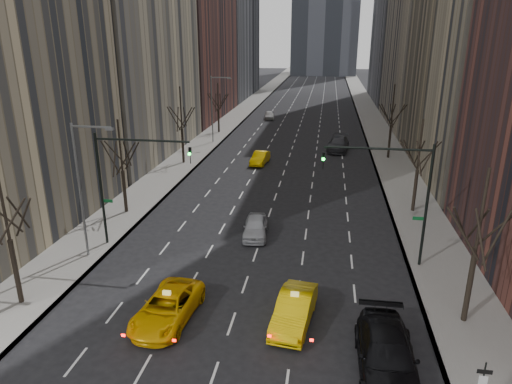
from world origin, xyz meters
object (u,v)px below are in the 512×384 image
at_px(silver_sedan_ahead, 256,227).
at_px(parked_suv_black, 387,355).
at_px(taxi_sedan, 294,310).
at_px(taxi_suv, 167,307).

bearing_deg(silver_sedan_ahead, parked_suv_black, -64.58).
bearing_deg(parked_suv_black, taxi_sedan, 144.17).
bearing_deg(taxi_sedan, parked_suv_black, -28.06).
relative_size(taxi_sedan, silver_sedan_ahead, 1.13).
xyz_separation_m(taxi_suv, parked_suv_black, (10.90, -2.32, 0.15)).
distance_m(taxi_suv, taxi_sedan, 6.64).
height_order(taxi_sedan, silver_sedan_ahead, taxi_sedan).
xyz_separation_m(taxi_sedan, parked_suv_black, (4.30, -3.06, 0.10)).
distance_m(taxi_suv, silver_sedan_ahead, 11.66).
bearing_deg(taxi_suv, taxi_sedan, 11.26).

